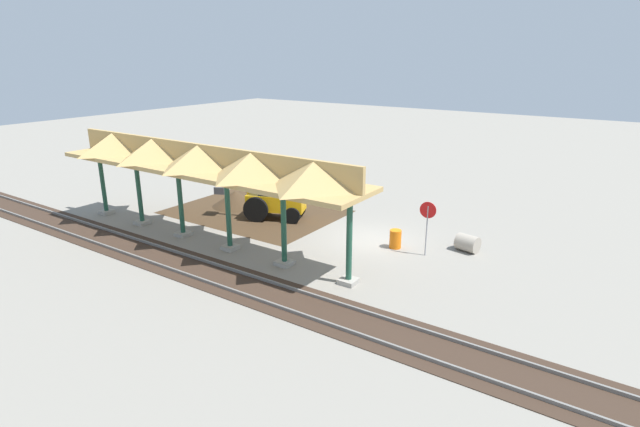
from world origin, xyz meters
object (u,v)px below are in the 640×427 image
object	(u,v)px
backhoe	(273,197)
concrete_pipe	(467,243)
stop_sign	(427,217)
traffic_barrel	(395,239)

from	to	relation	value
backhoe	concrete_pipe	xyz separation A→B (m)	(-10.64, -1.33, -0.87)
stop_sign	traffic_barrel	world-z (taller)	stop_sign
stop_sign	concrete_pipe	distance (m)	2.60
traffic_barrel	stop_sign	bearing A→B (deg)	177.45
backhoe	concrete_pipe	size ratio (longest dim) A/B	4.54
backhoe	traffic_barrel	bearing A→B (deg)	178.42
stop_sign	traffic_barrel	size ratio (longest dim) A/B	2.86
concrete_pipe	backhoe	bearing A→B (deg)	7.10
stop_sign	backhoe	bearing A→B (deg)	-1.74
stop_sign	concrete_pipe	world-z (taller)	stop_sign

